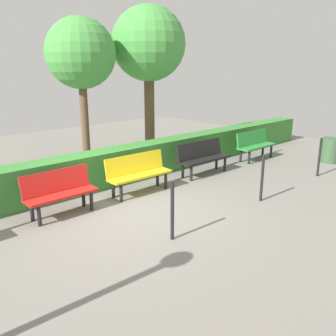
{
  "coord_description": "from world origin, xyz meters",
  "views": [
    {
      "loc": [
        3.96,
        5.43,
        2.75
      ],
      "look_at": [
        -1.38,
        -0.28,
        0.55
      ],
      "focal_mm": 38.67,
      "sensor_mm": 36.0,
      "label": 1
    }
  ],
  "objects_px": {
    "trash_bin": "(330,150)",
    "bench_red": "(60,191)",
    "tree_near": "(149,45)",
    "bench_green": "(255,144)",
    "bench_yellow": "(138,172)",
    "tree_mid": "(81,54)",
    "bench_black": "(203,156)"
  },
  "relations": [
    {
      "from": "bench_red",
      "to": "tree_mid",
      "type": "relative_size",
      "value": 0.34
    },
    {
      "from": "bench_green",
      "to": "tree_near",
      "type": "distance_m",
      "value": 4.31
    },
    {
      "from": "bench_black",
      "to": "bench_red",
      "type": "xyz_separation_m",
      "value": [
        4.02,
        -0.04,
        -0.01
      ]
    },
    {
      "from": "bench_red",
      "to": "tree_mid",
      "type": "xyz_separation_m",
      "value": [
        -2.16,
        -2.65,
        2.57
      ]
    },
    {
      "from": "bench_green",
      "to": "bench_red",
      "type": "relative_size",
      "value": 1.07
    },
    {
      "from": "bench_yellow",
      "to": "tree_near",
      "type": "relative_size",
      "value": 0.35
    },
    {
      "from": "bench_red",
      "to": "trash_bin",
      "type": "xyz_separation_m",
      "value": [
        -7.7,
        1.81,
        -0.12
      ]
    },
    {
      "from": "tree_mid",
      "to": "trash_bin",
      "type": "height_order",
      "value": "tree_mid"
    },
    {
      "from": "bench_yellow",
      "to": "trash_bin",
      "type": "height_order",
      "value": "bench_yellow"
    },
    {
      "from": "tree_near",
      "to": "tree_mid",
      "type": "distance_m",
      "value": 2.12
    },
    {
      "from": "bench_green",
      "to": "bench_black",
      "type": "distance_m",
      "value": 2.35
    },
    {
      "from": "bench_green",
      "to": "bench_red",
      "type": "xyz_separation_m",
      "value": [
        6.37,
        -0.07,
        -0.0
      ]
    },
    {
      "from": "bench_red",
      "to": "bench_black",
      "type": "bearing_deg",
      "value": 179.1
    },
    {
      "from": "bench_yellow",
      "to": "tree_near",
      "type": "bearing_deg",
      "value": -132.93
    },
    {
      "from": "bench_red",
      "to": "bench_green",
      "type": "bearing_deg",
      "value": 179.03
    },
    {
      "from": "bench_green",
      "to": "trash_bin",
      "type": "bearing_deg",
      "value": 127.97
    },
    {
      "from": "bench_green",
      "to": "tree_mid",
      "type": "height_order",
      "value": "tree_mid"
    },
    {
      "from": "bench_black",
      "to": "bench_yellow",
      "type": "xyz_separation_m",
      "value": [
        2.14,
        -0.02,
        -0.0
      ]
    },
    {
      "from": "bench_red",
      "to": "tree_near",
      "type": "distance_m",
      "value": 5.64
    },
    {
      "from": "bench_black",
      "to": "bench_yellow",
      "type": "height_order",
      "value": "bench_yellow"
    },
    {
      "from": "tree_near",
      "to": "bench_yellow",
      "type": "bearing_deg",
      "value": 45.18
    },
    {
      "from": "tree_near",
      "to": "trash_bin",
      "type": "bearing_deg",
      "value": 129.62
    },
    {
      "from": "bench_yellow",
      "to": "tree_mid",
      "type": "relative_size",
      "value": 0.39
    },
    {
      "from": "bench_green",
      "to": "bench_black",
      "type": "bearing_deg",
      "value": -0.17
    },
    {
      "from": "bench_black",
      "to": "trash_bin",
      "type": "bearing_deg",
      "value": 155.62
    },
    {
      "from": "bench_yellow",
      "to": "bench_red",
      "type": "xyz_separation_m",
      "value": [
        1.89,
        -0.01,
        -0.0
      ]
    },
    {
      "from": "bench_black",
      "to": "tree_mid",
      "type": "xyz_separation_m",
      "value": [
        1.86,
        -2.68,
        2.57
      ]
    },
    {
      "from": "tree_near",
      "to": "tree_mid",
      "type": "xyz_separation_m",
      "value": [
        2.08,
        -0.28,
        -0.29
      ]
    },
    {
      "from": "bench_yellow",
      "to": "tree_near",
      "type": "xyz_separation_m",
      "value": [
        -2.36,
        -2.38,
        2.86
      ]
    },
    {
      "from": "trash_bin",
      "to": "bench_red",
      "type": "bearing_deg",
      "value": -13.21
    },
    {
      "from": "trash_bin",
      "to": "bench_green",
      "type": "bearing_deg",
      "value": -52.61
    },
    {
      "from": "bench_black",
      "to": "bench_yellow",
      "type": "distance_m",
      "value": 2.14
    }
  ]
}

